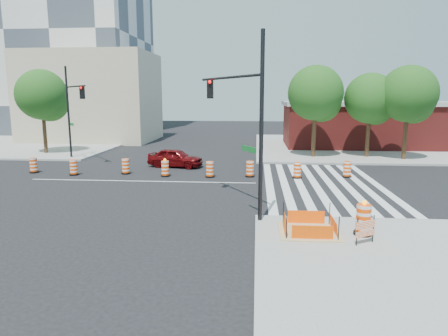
% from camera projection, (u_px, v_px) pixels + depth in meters
% --- Properties ---
extents(ground, '(120.00, 120.00, 0.00)m').
position_uv_depth(ground, '(142.00, 181.00, 24.49)').
color(ground, black).
rests_on(ground, ground).
extents(sidewalk_ne, '(22.00, 22.00, 0.15)m').
position_uv_depth(sidewalk_ne, '(364.00, 146.00, 40.69)').
color(sidewalk_ne, gray).
rests_on(sidewalk_ne, ground).
extents(sidewalk_nw, '(22.00, 22.00, 0.15)m').
position_uv_depth(sidewalk_nw, '(27.00, 143.00, 43.58)').
color(sidewalk_nw, gray).
rests_on(sidewalk_nw, ground).
extents(crosswalk_east, '(6.75, 13.50, 0.01)m').
position_uv_depth(crosswalk_east, '(323.00, 184.00, 23.61)').
color(crosswalk_east, silver).
rests_on(crosswalk_east, ground).
extents(lane_centerline, '(14.00, 0.12, 0.01)m').
position_uv_depth(lane_centerline, '(142.00, 181.00, 24.49)').
color(lane_centerline, silver).
rests_on(lane_centerline, ground).
extents(excavation_pit, '(2.20, 2.20, 0.90)m').
position_uv_depth(excavation_pit, '(309.00, 230.00, 14.91)').
color(excavation_pit, tan).
rests_on(excavation_pit, ground).
extents(brick_storefront, '(16.50, 8.50, 4.60)m').
position_uv_depth(brick_storefront, '(366.00, 124.00, 40.29)').
color(brick_storefront, maroon).
rests_on(brick_storefront, ground).
extents(beige_midrise, '(14.00, 10.00, 10.00)m').
position_uv_depth(beige_midrise, '(93.00, 97.00, 46.14)').
color(beige_midrise, '#BBAF8F').
rests_on(beige_midrise, ground).
extents(red_coupe, '(4.27, 2.39, 1.37)m').
position_uv_depth(red_coupe, '(175.00, 158.00, 29.28)').
color(red_coupe, '#590709').
rests_on(red_coupe, ground).
extents(signal_pole_se, '(3.07, 4.92, 7.51)m').
position_uv_depth(signal_pole_se, '(242.00, 109.00, 16.95)').
color(signal_pole_se, black).
rests_on(signal_pole_se, ground).
extents(signal_pole_nw, '(3.55, 4.46, 7.37)m').
position_uv_depth(signal_pole_nw, '(72.00, 104.00, 31.21)').
color(signal_pole_nw, black).
rests_on(signal_pole_nw, ground).
extents(pit_drum, '(0.66, 0.66, 1.30)m').
position_uv_depth(pit_drum, '(363.00, 220.00, 14.52)').
color(pit_drum, black).
rests_on(pit_drum, ground).
extents(barricade, '(0.74, 0.46, 0.98)m').
position_uv_depth(barricade, '(365.00, 229.00, 13.61)').
color(barricade, '#FB4905').
rests_on(barricade, ground).
extents(tree_north_b, '(4.38, 4.38, 7.45)m').
position_uv_depth(tree_north_b, '(43.00, 98.00, 34.87)').
color(tree_north_b, '#382314').
rests_on(tree_north_b, ground).
extents(tree_north_c, '(4.50, 4.50, 7.65)m').
position_uv_depth(tree_north_c, '(316.00, 96.00, 32.66)').
color(tree_north_c, '#382314').
rests_on(tree_north_c, ground).
extents(tree_north_d, '(4.14, 4.14, 7.03)m').
position_uv_depth(tree_north_d, '(370.00, 101.00, 32.74)').
color(tree_north_d, '#382314').
rests_on(tree_north_d, ground).
extents(tree_north_e, '(4.44, 4.44, 7.55)m').
position_uv_depth(tree_north_e, '(409.00, 97.00, 31.35)').
color(tree_north_e, '#382314').
rests_on(tree_north_e, ground).
extents(median_drum_1, '(0.60, 0.60, 1.02)m').
position_uv_depth(median_drum_1, '(34.00, 166.00, 27.09)').
color(median_drum_1, black).
rests_on(median_drum_1, ground).
extents(median_drum_2, '(0.60, 0.60, 1.02)m').
position_uv_depth(median_drum_2, '(74.00, 168.00, 26.28)').
color(median_drum_2, black).
rests_on(median_drum_2, ground).
extents(median_drum_3, '(0.60, 0.60, 1.02)m').
position_uv_depth(median_drum_3, '(126.00, 167.00, 26.68)').
color(median_drum_3, black).
rests_on(median_drum_3, ground).
extents(median_drum_4, '(0.60, 0.60, 1.18)m').
position_uv_depth(median_drum_4, '(165.00, 169.00, 25.86)').
color(median_drum_4, black).
rests_on(median_drum_4, ground).
extents(median_drum_5, '(0.60, 0.60, 1.02)m').
position_uv_depth(median_drum_5, '(210.00, 170.00, 25.59)').
color(median_drum_5, black).
rests_on(median_drum_5, ground).
extents(median_drum_6, '(0.60, 0.60, 1.02)m').
position_uv_depth(median_drum_6, '(250.00, 170.00, 25.73)').
color(median_drum_6, black).
rests_on(median_drum_6, ground).
extents(median_drum_7, '(0.60, 0.60, 1.02)m').
position_uv_depth(median_drum_7, '(297.00, 171.00, 25.28)').
color(median_drum_7, black).
rests_on(median_drum_7, ground).
extents(median_drum_8, '(0.60, 0.60, 1.02)m').
position_uv_depth(median_drum_8, '(347.00, 170.00, 25.61)').
color(median_drum_8, black).
rests_on(median_drum_8, ground).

